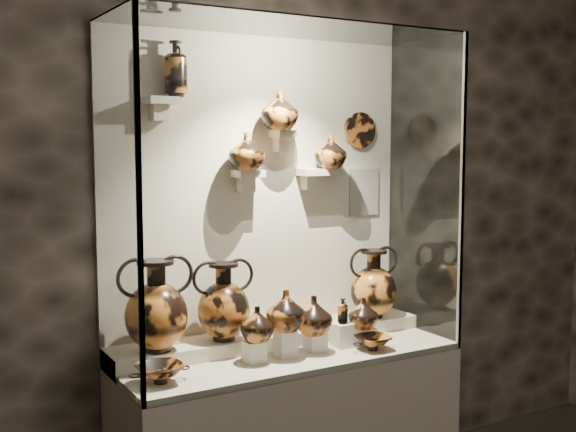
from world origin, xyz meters
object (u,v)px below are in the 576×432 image
object	(u,v)px
lekythos_small	(342,309)
ovoid_vase_b	(279,110)
jug_a	(257,324)
lekythos_tall	(176,65)
ovoid_vase_a	(247,151)
amphora_right	(373,283)
kylix_right	(373,341)
jug_c	(313,315)
amphora_left	(157,305)
kylix_left	(160,371)
ovoid_vase_c	(330,152)
jug_b	(286,310)
jug_e	(363,313)
amphora_mid	(223,301)

from	to	relation	value
lekythos_small	ovoid_vase_b	xyz separation A→B (m)	(-0.22, 0.25, 0.99)
jug_a	lekythos_small	size ratio (longest dim) A/B	1.14
lekythos_tall	ovoid_vase_a	size ratio (longest dim) A/B	1.56
amphora_right	kylix_right	xyz separation A→B (m)	(-0.24, -0.31, -0.21)
lekythos_tall	amphora_right	bearing A→B (deg)	15.54
jug_c	jug_a	bearing A→B (deg)	-163.32
amphora_left	kylix_left	bearing A→B (deg)	-83.33
lekythos_tall	ovoid_vase_c	bearing A→B (deg)	18.56
amphora_left	ovoid_vase_a	size ratio (longest dim) A/B	2.27
jug_b	lekythos_tall	world-z (taller)	lekythos_tall
jug_e	ovoid_vase_a	xyz separation A→B (m)	(-0.52, 0.26, 0.82)
kylix_right	amphora_right	bearing A→B (deg)	71.90
jug_e	kylix_left	distance (m)	1.11
kylix_right	jug_b	bearing A→B (deg)	-175.44
kylix_left	ovoid_vase_a	size ratio (longest dim) A/B	1.34
lekythos_small	jug_b	bearing A→B (deg)	161.69
jug_c	kylix_right	xyz separation A→B (m)	(0.28, -0.11, -0.14)
jug_a	jug_e	world-z (taller)	jug_a
amphora_mid	ovoid_vase_c	world-z (taller)	ovoid_vase_c
amphora_left	amphora_right	size ratio (longest dim) A/B	1.14
lekythos_tall	jug_c	bearing A→B (deg)	-6.51
lekythos_small	kylix_left	world-z (taller)	lekythos_small
jug_e	jug_a	bearing A→B (deg)	-155.69
amphora_left	jug_b	xyz separation A→B (m)	(0.58, -0.18, -0.05)
jug_e	lekythos_tall	distance (m)	1.53
jug_c	ovoid_vase_b	xyz separation A→B (m)	(-0.04, 0.26, 1.00)
jug_a	jug_e	bearing A→B (deg)	-4.14
amphora_left	jug_c	distance (m)	0.76
lekythos_small	amphora_left	bearing A→B (deg)	149.00
amphora_left	amphora_mid	bearing A→B (deg)	26.88
jug_b	ovoid_vase_a	world-z (taller)	ovoid_vase_a
kylix_right	ovoid_vase_a	distance (m)	1.13
kylix_left	lekythos_tall	world-z (taller)	lekythos_tall
amphora_right	jug_a	world-z (taller)	amphora_right
ovoid_vase_c	amphora_right	bearing A→B (deg)	-10.58
jug_a	lekythos_tall	size ratio (longest dim) A/B	0.57
amphora_right	lekythos_small	world-z (taller)	amphora_right
ovoid_vase_a	kylix_right	bearing A→B (deg)	-47.35
amphora_right	kylix_left	size ratio (longest dim) A/B	1.50
ovoid_vase_b	ovoid_vase_c	bearing A→B (deg)	-11.11
jug_a	ovoid_vase_a	size ratio (longest dim) A/B	0.88
jug_a	jug_e	distance (m)	0.61
ovoid_vase_a	ovoid_vase_c	xyz separation A→B (m)	(0.50, 0.00, -0.01)
jug_b	ovoid_vase_b	size ratio (longest dim) A/B	1.01
ovoid_vase_c	lekythos_small	bearing A→B (deg)	-105.24
lekythos_tall	kylix_right	bearing A→B (deg)	-5.03
amphora_mid	amphora_left	bearing A→B (deg)	172.92
jug_c	ovoid_vase_a	world-z (taller)	ovoid_vase_a
jug_a	kylix_left	world-z (taller)	jug_a
jug_a	kylix_right	xyz separation A→B (m)	(0.59, -0.11, -0.14)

